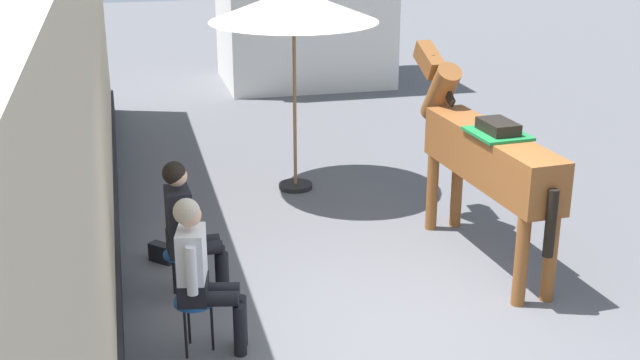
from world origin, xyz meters
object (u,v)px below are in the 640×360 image
Objects in this scene: cafe_parasol at (294,6)px; satchel_bag at (162,253)px; seated_visitor_near at (200,268)px; seated_visitor_far at (186,223)px; saddled_horse_center at (484,153)px.

cafe_parasol is 9.21× the size of satchel_bag.
seated_visitor_near is at bearing -113.13° from cafe_parasol.
seated_visitor_near reaches higher than satchel_bag.
seated_visitor_near is 1.00m from seated_visitor_far.
saddled_horse_center is 10.71× the size of satchel_bag.
seated_visitor_far is (-0.02, 1.00, 0.00)m from seated_visitor_near.
cafe_parasol is at bearing 66.87° from seated_visitor_near.
seated_visitor_near is at bearing -158.21° from saddled_horse_center.
cafe_parasol reaches higher than seated_visitor_near.
saddled_horse_center is at bearing -60.17° from cafe_parasol.
saddled_horse_center reaches higher than seated_visitor_near.
cafe_parasol reaches higher than saddled_horse_center.
satchel_bag is (-0.24, 1.88, -0.68)m from seated_visitor_near.
satchel_bag is at bearing -134.50° from cafe_parasol.
saddled_horse_center is (3.08, 0.22, 0.38)m from seated_visitor_far.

